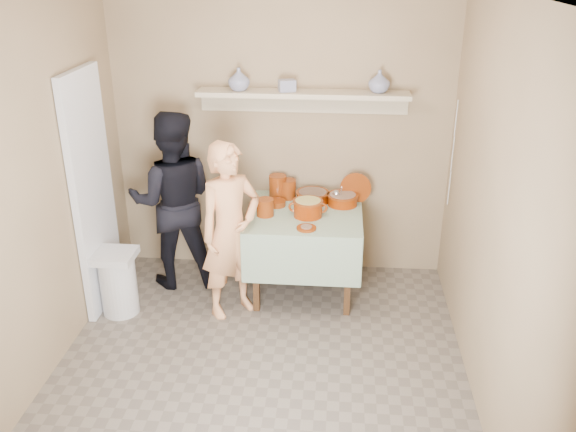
# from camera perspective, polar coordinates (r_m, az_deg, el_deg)

# --- Properties ---
(ground) EXTENTS (3.50, 3.50, 0.00)m
(ground) POSITION_cam_1_polar(r_m,az_deg,el_deg) (4.52, -2.82, -14.93)
(ground) COLOR #655B50
(ground) RESTS_ON ground
(tile_panel) EXTENTS (0.06, 0.70, 2.00)m
(tile_panel) POSITION_cam_1_polar(r_m,az_deg,el_deg) (5.20, -17.79, 2.01)
(tile_panel) COLOR silver
(tile_panel) RESTS_ON ground
(plate_stack_a) EXTENTS (0.16, 0.16, 0.21)m
(plate_stack_a) POSITION_cam_1_polar(r_m,az_deg,el_deg) (5.47, -0.97, 2.77)
(plate_stack_a) COLOR #66260B
(plate_stack_a) RESTS_ON serving_table
(plate_stack_b) EXTENTS (0.14, 0.14, 0.17)m
(plate_stack_b) POSITION_cam_1_polar(r_m,az_deg,el_deg) (5.46, -0.01, 2.54)
(plate_stack_b) COLOR #66260B
(plate_stack_b) RESTS_ON serving_table
(bowl_stack) EXTENTS (0.15, 0.15, 0.15)m
(bowl_stack) POSITION_cam_1_polar(r_m,az_deg,el_deg) (5.11, -2.15, 0.82)
(bowl_stack) COLOR #66260B
(bowl_stack) RESTS_ON serving_table
(empty_bowl) EXTENTS (0.16, 0.16, 0.05)m
(empty_bowl) POSITION_cam_1_polar(r_m,az_deg,el_deg) (5.32, -1.09, 1.22)
(empty_bowl) COLOR #66260B
(empty_bowl) RESTS_ON serving_table
(propped_lid) EXTENTS (0.28, 0.07, 0.28)m
(propped_lid) POSITION_cam_1_polar(r_m,az_deg,el_deg) (5.42, 6.33, 2.60)
(propped_lid) COLOR #66260B
(propped_lid) RESTS_ON serving_table
(vase_right) EXTENTS (0.23, 0.23, 0.19)m
(vase_right) POSITION_cam_1_polar(r_m,az_deg,el_deg) (5.23, 8.54, 12.36)
(vase_right) COLOR navy
(vase_right) RESTS_ON wall_shelf
(vase_left) EXTENTS (0.24, 0.24, 0.19)m
(vase_left) POSITION_cam_1_polar(r_m,az_deg,el_deg) (5.27, -4.62, 12.64)
(vase_left) COLOR navy
(vase_left) RESTS_ON wall_shelf
(ceramic_box) EXTENTS (0.16, 0.14, 0.10)m
(ceramic_box) POSITION_cam_1_polar(r_m,az_deg,el_deg) (5.23, -0.09, 12.11)
(ceramic_box) COLOR navy
(ceramic_box) RESTS_ON wall_shelf
(person_cook) EXTENTS (0.64, 0.62, 1.48)m
(person_cook) POSITION_cam_1_polar(r_m,az_deg,el_deg) (4.92, -5.39, -1.41)
(person_cook) COLOR #E69A63
(person_cook) RESTS_ON ground
(person_helper) EXTENTS (0.88, 0.74, 1.60)m
(person_helper) POSITION_cam_1_polar(r_m,az_deg,el_deg) (5.43, -10.68, 1.43)
(person_helper) COLOR black
(person_helper) RESTS_ON ground
(room_shell) EXTENTS (3.04, 3.54, 2.62)m
(room_shell) POSITION_cam_1_polar(r_m,az_deg,el_deg) (3.73, -3.31, 4.74)
(room_shell) COLOR #957C5B
(room_shell) RESTS_ON ground
(serving_table) EXTENTS (0.97, 0.97, 0.76)m
(serving_table) POSITION_cam_1_polar(r_m,az_deg,el_deg) (5.25, 1.59, -0.79)
(serving_table) COLOR #4C2D16
(serving_table) RESTS_ON ground
(cazuela_meat_a) EXTENTS (0.30, 0.30, 0.10)m
(cazuela_meat_a) POSITION_cam_1_polar(r_m,az_deg,el_deg) (5.39, 2.31, 1.90)
(cazuela_meat_a) COLOR #6B1B02
(cazuela_meat_a) RESTS_ON serving_table
(cazuela_meat_b) EXTENTS (0.28, 0.28, 0.10)m
(cazuela_meat_b) POSITION_cam_1_polar(r_m,az_deg,el_deg) (5.35, 5.13, 1.64)
(cazuela_meat_b) COLOR #6B1B02
(cazuela_meat_b) RESTS_ON serving_table
(ladle) EXTENTS (0.08, 0.26, 0.19)m
(ladle) POSITION_cam_1_polar(r_m,az_deg,el_deg) (5.31, 4.59, 2.11)
(ladle) COLOR silver
(ladle) RESTS_ON cazuela_meat_b
(cazuela_rice) EXTENTS (0.33, 0.25, 0.14)m
(cazuela_rice) POSITION_cam_1_polar(r_m,az_deg,el_deg) (5.09, 1.88, 0.87)
(cazuela_rice) COLOR #6B1B02
(cazuela_rice) RESTS_ON serving_table
(front_plate) EXTENTS (0.16, 0.16, 0.03)m
(front_plate) POSITION_cam_1_polar(r_m,az_deg,el_deg) (4.88, 1.73, -1.11)
(front_plate) COLOR #66260B
(front_plate) RESTS_ON serving_table
(wall_shelf) EXTENTS (1.80, 0.25, 0.21)m
(wall_shelf) POSITION_cam_1_polar(r_m,az_deg,el_deg) (5.28, 1.42, 11.16)
(wall_shelf) COLOR #BBAB8B
(wall_shelf) RESTS_ON room_shell
(trash_bin) EXTENTS (0.32, 0.32, 0.56)m
(trash_bin) POSITION_cam_1_polar(r_m,az_deg,el_deg) (5.28, -15.59, -5.99)
(trash_bin) COLOR silver
(trash_bin) RESTS_ON ground
(electrical_cord) EXTENTS (0.01, 0.05, 0.90)m
(electrical_cord) POSITION_cam_1_polar(r_m,az_deg,el_deg) (5.30, 15.15, 5.64)
(electrical_cord) COLOR silver
(electrical_cord) RESTS_ON wall_shelf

